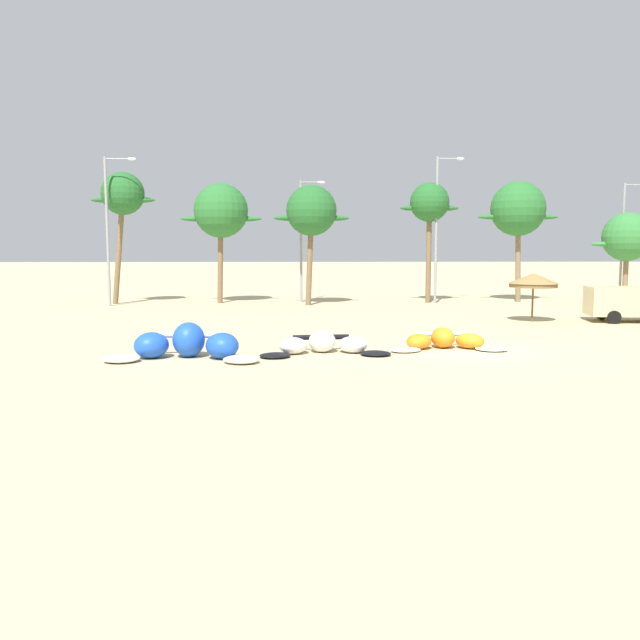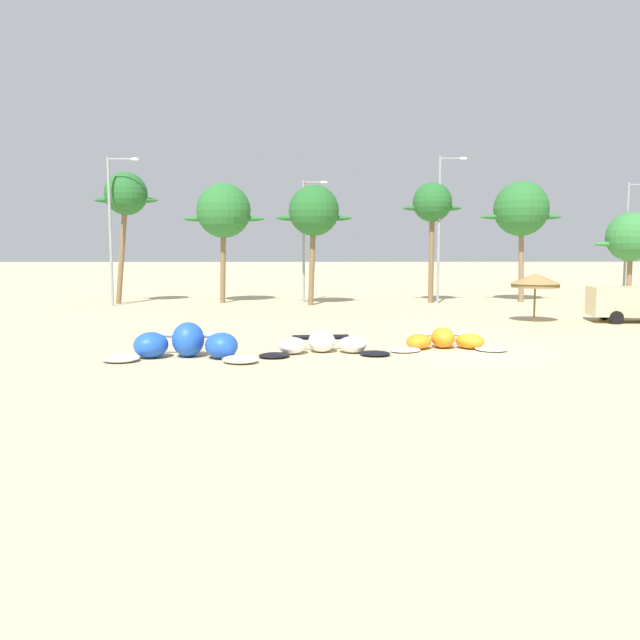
# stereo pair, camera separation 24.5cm
# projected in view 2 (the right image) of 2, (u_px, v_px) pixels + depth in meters

# --- Properties ---
(ground_plane) EXTENTS (260.00, 260.00, 0.00)m
(ground_plane) POSITION_uv_depth(u_px,v_px,m) (473.00, 352.00, 25.32)
(ground_plane) COLOR #C6B284
(kite_far_left) EXTENTS (5.75, 2.78, 1.26)m
(kite_far_left) POSITION_uv_depth(u_px,v_px,m) (186.00, 345.00, 23.85)
(kite_far_left) COLOR white
(kite_far_left) RESTS_ON ground
(kite_left) EXTENTS (5.08, 2.52, 0.83)m
(kite_left) POSITION_uv_depth(u_px,v_px,m) (323.00, 345.00, 24.97)
(kite_left) COLOR black
(kite_left) RESTS_ON ground
(kite_left_of_center) EXTENTS (4.75, 2.25, 0.80)m
(kite_left_of_center) POSITION_uv_depth(u_px,v_px,m) (444.00, 341.00, 26.00)
(kite_left_of_center) COLOR white
(kite_left_of_center) RESTS_ON ground
(beach_umbrella_near_van) EXTENTS (2.59, 2.59, 2.54)m
(beach_umbrella_near_van) POSITION_uv_depth(u_px,v_px,m) (535.00, 280.00, 34.91)
(beach_umbrella_near_van) COLOR brown
(beach_umbrella_near_van) RESTS_ON ground
(palm_leftmost) EXTENTS (4.31, 2.87, 8.88)m
(palm_leftmost) POSITION_uv_depth(u_px,v_px,m) (126.00, 196.00, 45.08)
(palm_leftmost) COLOR brown
(palm_leftmost) RESTS_ON ground
(palm_left) EXTENTS (5.58, 3.72, 8.21)m
(palm_left) POSITION_uv_depth(u_px,v_px,m) (224.00, 212.00, 45.81)
(palm_left) COLOR brown
(palm_left) RESTS_ON ground
(palm_left_of_gap) EXTENTS (5.01, 3.34, 7.94)m
(palm_left_of_gap) POSITION_uv_depth(u_px,v_px,m) (314.00, 212.00, 44.09)
(palm_left_of_gap) COLOR brown
(palm_left_of_gap) RESTS_ON ground
(palm_center_left) EXTENTS (4.04, 2.70, 8.27)m
(palm_center_left) POSITION_uv_depth(u_px,v_px,m) (432.00, 204.00, 45.86)
(palm_center_left) COLOR brown
(palm_center_left) RESTS_ON ground
(palm_center_right) EXTENTS (5.70, 3.80, 8.42)m
(palm_center_right) POSITION_uv_depth(u_px,v_px,m) (521.00, 209.00, 46.50)
(palm_center_right) COLOR #7F6647
(palm_center_right) RESTS_ON ground
(palm_right_of_gap) EXTENTS (5.08, 3.38, 6.27)m
(palm_right_of_gap) POSITION_uv_depth(u_px,v_px,m) (631.00, 237.00, 46.35)
(palm_right_of_gap) COLOR #7F6647
(palm_right_of_gap) RESTS_ON ground
(lamppost_west) EXTENTS (2.09, 0.24, 9.66)m
(lamppost_west) POSITION_uv_depth(u_px,v_px,m) (113.00, 223.00, 43.57)
(lamppost_west) COLOR gray
(lamppost_west) RESTS_ON ground
(lamppost_west_center) EXTENTS (1.77, 0.24, 8.45)m
(lamppost_west_center) POSITION_uv_depth(u_px,v_px,m) (306.00, 234.00, 46.58)
(lamppost_west_center) COLOR gray
(lamppost_west_center) RESTS_ON ground
(lamppost_east_center) EXTENTS (1.91, 0.24, 9.94)m
(lamppost_east_center) POSITION_uv_depth(u_px,v_px,m) (441.00, 222.00, 45.46)
(lamppost_east_center) COLOR gray
(lamppost_east_center) RESTS_ON ground
(lamppost_east) EXTENTS (2.14, 0.24, 8.38)m
(lamppost_east) POSITION_uv_depth(u_px,v_px,m) (629.00, 234.00, 47.51)
(lamppost_east) COLOR gray
(lamppost_east) RESTS_ON ground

